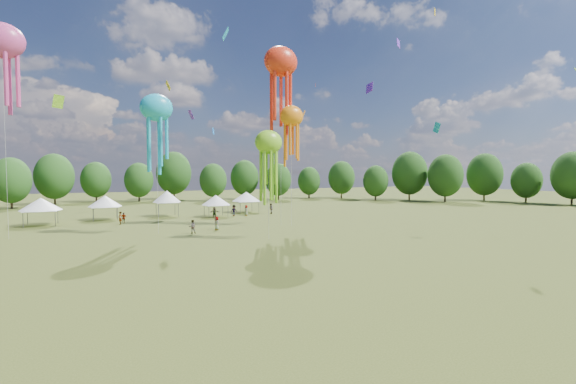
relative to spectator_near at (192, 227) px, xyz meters
name	(u,v)px	position (x,y,z in m)	size (l,w,h in m)	color
ground	(429,332)	(3.75, -34.93, -0.85)	(300.00, 300.00, 0.00)	#384416
spectator_near	(192,227)	(0.00, 0.00, 0.00)	(0.83, 0.65, 1.71)	gray
spectators_far	(222,213)	(7.90, 14.46, 0.06)	(26.21, 16.17, 1.93)	gray
festival_tents	(158,200)	(-1.55, 19.50, 2.21)	(38.03, 9.99, 4.46)	#47474C
show_kites	(194,96)	(0.86, 1.99, 16.49)	(38.06, 15.25, 25.34)	#1AB2DD
small_kites	(212,25)	(4.73, 7.30, 27.65)	(70.83, 59.73, 39.00)	#1AB2DD
treeline	(160,178)	(-0.12, 27.58, 5.69)	(201.57, 95.24, 13.43)	#38281C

